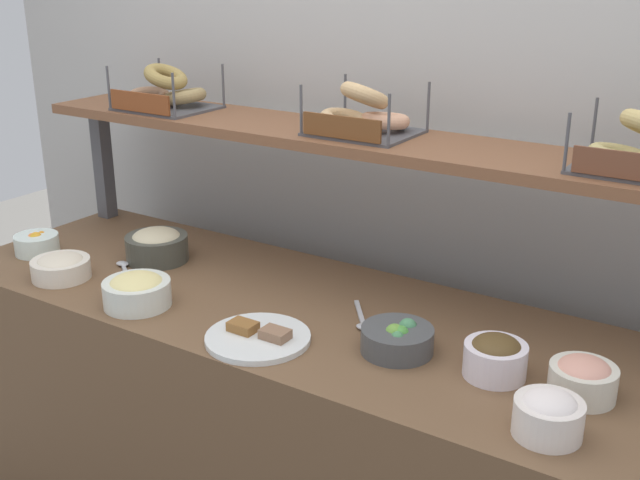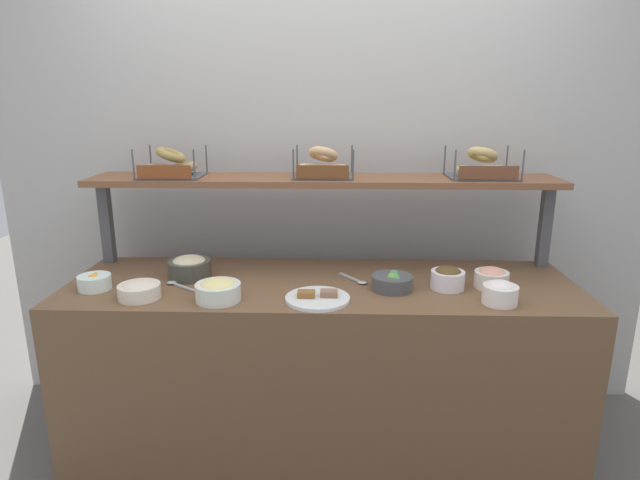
% 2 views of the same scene
% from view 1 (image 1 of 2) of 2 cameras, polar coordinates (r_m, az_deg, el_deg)
% --- Properties ---
extents(back_wall, '(3.44, 0.06, 2.40)m').
position_cam_1_polar(back_wall, '(2.45, 6.39, 6.99)').
color(back_wall, '#B1AFAB').
rests_on(back_wall, ground_plane).
extents(deli_counter, '(2.24, 0.70, 0.85)m').
position_cam_1_polar(deli_counter, '(2.33, -0.72, -14.66)').
color(deli_counter, brown).
rests_on(deli_counter, ground_plane).
extents(shelf_riser_left, '(0.05, 0.05, 0.40)m').
position_cam_1_polar(shelf_riser_left, '(2.91, -15.49, 5.43)').
color(shelf_riser_left, '#4C4C51').
rests_on(shelf_riser_left, deli_counter).
extents(upper_shelf, '(2.20, 0.32, 0.03)m').
position_cam_1_polar(upper_shelf, '(2.19, 3.12, 7.29)').
color(upper_shelf, brown).
rests_on(upper_shelf, shelf_riser_left).
extents(bowl_lox_spread, '(0.15, 0.15, 0.09)m').
position_cam_1_polar(bowl_lox_spread, '(1.80, 18.56, -9.49)').
color(bowl_lox_spread, silver).
rests_on(bowl_lox_spread, deli_counter).
extents(bowl_chocolate_spread, '(0.14, 0.14, 0.10)m').
position_cam_1_polar(bowl_chocolate_spread, '(1.83, 12.63, -8.25)').
color(bowl_chocolate_spread, white).
rests_on(bowl_chocolate_spread, deli_counter).
extents(bowl_potato_salad, '(0.17, 0.17, 0.07)m').
position_cam_1_polar(bowl_potato_salad, '(2.43, -18.32, -1.84)').
color(bowl_potato_salad, '#F0E3CE').
rests_on(bowl_potato_salad, deli_counter).
extents(bowl_tuna_salad, '(0.19, 0.19, 0.10)m').
position_cam_1_polar(bowl_tuna_salad, '(2.48, -11.77, -0.36)').
color(bowl_tuna_salad, '#44453C').
rests_on(bowl_tuna_salad, deli_counter).
extents(bowl_egg_salad, '(0.18, 0.18, 0.09)m').
position_cam_1_polar(bowl_egg_salad, '(2.18, -13.17, -3.58)').
color(bowl_egg_salad, white).
rests_on(bowl_egg_salad, deli_counter).
extents(bowl_veggie_mix, '(0.18, 0.18, 0.08)m').
position_cam_1_polar(bowl_veggie_mix, '(1.90, 5.66, -7.16)').
color(bowl_veggie_mix, '#4B4D4F').
rests_on(bowl_veggie_mix, deli_counter).
extents(bowl_cream_cheese, '(0.14, 0.14, 0.10)m').
position_cam_1_polar(bowl_cream_cheese, '(1.65, 16.26, -12.06)').
color(bowl_cream_cheese, white).
rests_on(bowl_cream_cheese, deli_counter).
extents(bowl_fruit_salad, '(0.14, 0.14, 0.07)m').
position_cam_1_polar(bowl_fruit_salad, '(2.65, -19.89, -0.22)').
color(bowl_fruit_salad, white).
rests_on(bowl_fruit_salad, deli_counter).
extents(serving_plate_white, '(0.26, 0.26, 0.04)m').
position_cam_1_polar(serving_plate_white, '(1.96, -4.53, -7.04)').
color(serving_plate_white, white).
rests_on(serving_plate_white, deli_counter).
extents(serving_spoon_near_plate, '(0.12, 0.15, 0.01)m').
position_cam_1_polar(serving_spoon_near_plate, '(2.04, 3.08, -5.85)').
color(serving_spoon_near_plate, '#B7B7BC').
rests_on(serving_spoon_near_plate, deli_counter).
extents(serving_spoon_by_edge, '(0.15, 0.12, 0.01)m').
position_cam_1_polar(serving_spoon_by_edge, '(2.44, -14.03, -2.02)').
color(serving_spoon_by_edge, '#B7B7BC').
rests_on(serving_spoon_by_edge, deli_counter).
extents(bagel_basket_everything, '(0.29, 0.25, 0.15)m').
position_cam_1_polar(bagel_basket_everything, '(2.59, -11.14, 10.38)').
color(bagel_basket_everything, '#4C4C51').
rests_on(bagel_basket_everything, upper_shelf).
extents(bagel_basket_plain, '(0.28, 0.24, 0.15)m').
position_cam_1_polar(bagel_basket_plain, '(2.18, 3.22, 8.96)').
color(bagel_basket_plain, '#4C4C51').
rests_on(bagel_basket_plain, upper_shelf).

